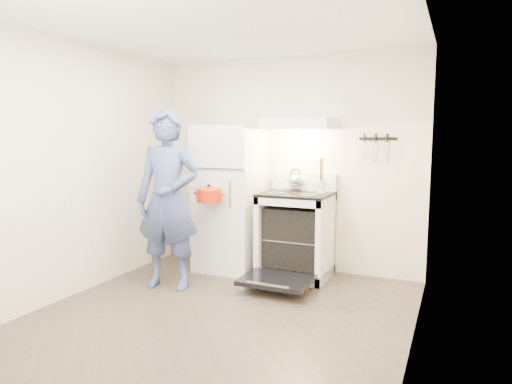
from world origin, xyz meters
TOP-DOWN VIEW (x-y plane):
  - floor at (0.00, 0.00)m, footprint 3.60×3.60m
  - back_wall at (0.00, 1.80)m, footprint 3.20×0.02m
  - refrigerator at (-0.58, 1.45)m, footprint 0.70×0.70m
  - stove_body at (0.23, 1.48)m, footprint 0.76×0.65m
  - cooktop at (0.23, 1.48)m, footprint 0.76×0.65m
  - backsplash at (0.23, 1.76)m, footprint 0.76×0.07m
  - oven_door at (0.23, 0.88)m, footprint 0.70×0.54m
  - oven_rack at (0.23, 1.48)m, footprint 0.60×0.52m
  - range_hood at (0.23, 1.55)m, footprint 0.76×0.50m
  - knife_strip at (1.05, 1.79)m, footprint 0.40×0.02m
  - pizza_stone at (0.26, 1.45)m, footprint 0.33×0.33m
  - tea_kettle at (0.14, 1.70)m, footprint 0.21×0.17m
  - utensil_jar at (0.55, 1.35)m, footprint 0.11×0.11m
  - person at (-0.86, 0.58)m, footprint 0.74×0.56m
  - dutch_oven at (-0.58, 0.95)m, footprint 0.35×0.28m

SIDE VIEW (x-z plane):
  - floor at x=0.00m, z-range 0.00..0.00m
  - oven_door at x=0.23m, z-range 0.10..0.15m
  - oven_rack at x=0.23m, z-range 0.43..0.45m
  - pizza_stone at x=0.26m, z-range 0.45..0.46m
  - stove_body at x=0.23m, z-range 0.00..0.92m
  - refrigerator at x=-0.58m, z-range 0.00..1.70m
  - person at x=-0.86m, z-range 0.00..1.85m
  - cooktop at x=0.23m, z-range 0.92..0.95m
  - dutch_oven at x=-0.58m, z-range 0.82..1.05m
  - utensil_jar at x=0.55m, z-range 0.98..1.11m
  - backsplash at x=0.23m, z-range 0.95..1.15m
  - tea_kettle at x=0.14m, z-range 0.95..1.20m
  - back_wall at x=0.00m, z-range 0.00..2.50m
  - knife_strip at x=1.05m, z-range 1.54..1.56m
  - range_hood at x=0.23m, z-range 1.65..1.77m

